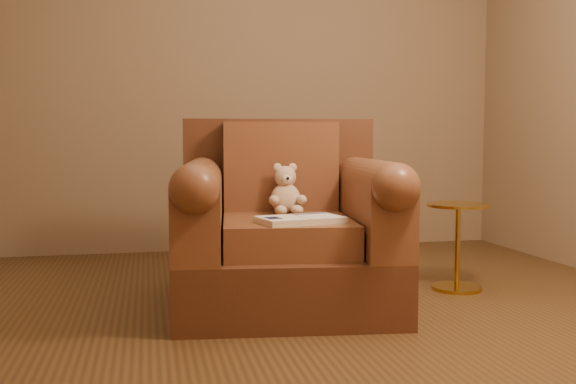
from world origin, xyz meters
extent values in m
plane|color=#54391C|center=(0.00, 0.00, 0.00)|extent=(4.00, 4.00, 0.00)
cube|color=#8B7355|center=(0.00, 2.00, 1.35)|extent=(4.00, 0.02, 2.70)
cube|color=#522E1B|center=(-0.15, 0.16, 0.15)|extent=(1.23, 1.18, 0.31)
cube|color=#522E1B|center=(-0.09, 0.63, 0.65)|extent=(1.11, 0.25, 0.69)
cube|color=brown|center=(-0.16, 0.11, 0.39)|extent=(0.73, 0.85, 0.17)
cube|color=brown|center=(-0.11, 0.49, 0.72)|extent=(0.66, 0.25, 0.50)
cube|color=brown|center=(-0.60, 0.16, 0.49)|extent=(0.33, 0.96, 0.35)
cube|color=brown|center=(0.28, 0.05, 0.49)|extent=(0.33, 0.96, 0.35)
cylinder|color=brown|center=(-0.60, 0.16, 0.66)|extent=(0.33, 0.96, 0.22)
cylinder|color=brown|center=(0.28, 0.05, 0.66)|extent=(0.33, 0.96, 0.22)
ellipsoid|color=beige|center=(-0.12, 0.32, 0.55)|extent=(0.16, 0.15, 0.17)
sphere|color=beige|center=(-0.12, 0.33, 0.67)|extent=(0.12, 0.12, 0.12)
ellipsoid|color=beige|center=(-0.16, 0.33, 0.72)|extent=(0.05, 0.03, 0.05)
ellipsoid|color=beige|center=(-0.08, 0.33, 0.72)|extent=(0.05, 0.03, 0.05)
ellipsoid|color=beige|center=(-0.12, 0.27, 0.66)|extent=(0.06, 0.04, 0.05)
sphere|color=black|center=(-0.12, 0.25, 0.67)|extent=(0.02, 0.02, 0.02)
ellipsoid|color=beige|center=(-0.20, 0.25, 0.55)|extent=(0.05, 0.11, 0.05)
ellipsoid|color=beige|center=(-0.05, 0.25, 0.55)|extent=(0.05, 0.11, 0.05)
ellipsoid|color=beige|center=(-0.17, 0.22, 0.50)|extent=(0.06, 0.11, 0.05)
ellipsoid|color=beige|center=(-0.08, 0.22, 0.50)|extent=(0.06, 0.11, 0.05)
cube|color=beige|center=(-0.14, -0.10, 0.49)|extent=(0.44, 0.32, 0.03)
cube|color=white|center=(-0.23, -0.12, 0.50)|extent=(0.24, 0.27, 0.00)
cube|color=white|center=(-0.04, -0.08, 0.50)|extent=(0.24, 0.27, 0.00)
cube|color=beige|center=(-0.14, -0.10, 0.51)|extent=(0.06, 0.23, 0.00)
cube|color=#0F1638|center=(-0.28, -0.13, 0.51)|extent=(0.08, 0.10, 0.00)
cube|color=slate|center=(-0.06, 0.01, 0.51)|extent=(0.18, 0.09, 0.00)
cylinder|color=gold|center=(0.91, 0.32, 0.01)|extent=(0.29, 0.29, 0.02)
cylinder|color=gold|center=(0.91, 0.32, 0.25)|extent=(0.03, 0.03, 0.47)
cylinder|color=gold|center=(0.91, 0.32, 0.50)|extent=(0.36, 0.36, 0.02)
cylinder|color=gold|center=(0.91, 0.32, 0.48)|extent=(0.03, 0.03, 0.02)
camera|label=1|loc=(-0.85, -3.07, 0.87)|focal=40.00mm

